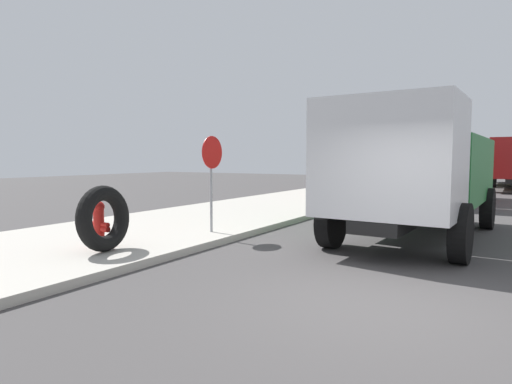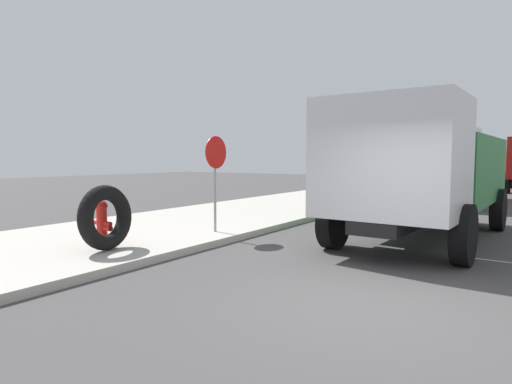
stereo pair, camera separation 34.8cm
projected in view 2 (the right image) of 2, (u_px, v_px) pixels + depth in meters
The scene contains 7 objects.
ground_plane at pixel (371, 308), 5.47m from camera, with size 80.00×80.00×0.00m, color #423F3F.
sidewalk_curb at pixel (66, 245), 9.03m from camera, with size 36.00×5.00×0.15m, color #ADA89E.
fire_hydrant at pixel (102, 221), 8.60m from camera, with size 0.24×0.53×0.91m.
loose_tire at pixel (106, 218), 8.15m from camera, with size 1.24×1.24×0.29m, color black.
stop_sign at pixel (216, 166), 10.16m from camera, with size 0.76×0.08×2.26m.
dump_truck_green at pixel (424, 171), 9.94m from camera, with size 7.10×3.04×3.00m.
dump_truck_red at pixel (452, 165), 18.21m from camera, with size 7.08×2.99×3.00m.
Camera 2 is at (-5.25, -1.73, 1.89)m, focal length 30.35 mm.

